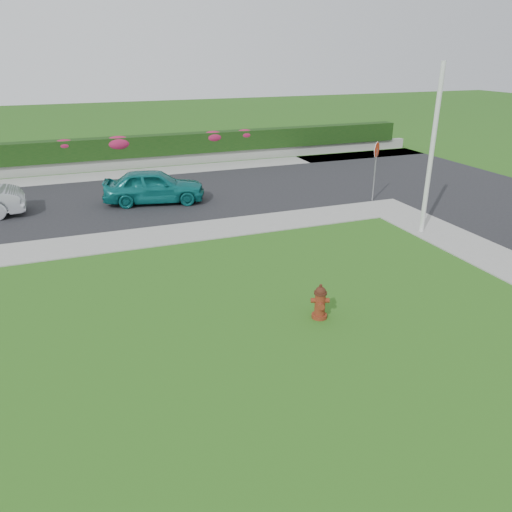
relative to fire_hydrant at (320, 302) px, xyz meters
name	(u,v)px	position (x,y,z in m)	size (l,w,h in m)	color
ground	(354,360)	(-0.15, -1.86, -0.42)	(120.00, 120.00, 0.00)	black
street_far	(76,205)	(-5.15, 12.14, -0.40)	(26.00, 8.00, 0.04)	black
sidewalk_far	(50,249)	(-6.15, 7.14, -0.40)	(24.00, 2.00, 0.04)	gray
curb_corner	(387,208)	(6.85, 7.14, -0.40)	(2.00, 2.00, 0.04)	gray
sidewalk_beyond	(151,172)	(-1.15, 17.14, -0.40)	(34.00, 2.00, 0.04)	gray
retaining_wall	(145,162)	(-1.15, 18.64, -0.12)	(34.00, 0.40, 0.60)	gray
hedge	(144,146)	(-1.15, 18.74, 0.73)	(32.00, 0.90, 1.10)	black
fire_hydrant	(320,302)	(0.00, 0.00, 0.00)	(0.46, 0.44, 0.89)	#56160D
sedan_teal	(154,186)	(-1.95, 11.27, 0.33)	(1.68, 4.17, 1.42)	#0D6866
utility_pole	(432,152)	(6.30, 4.22, 2.45)	(0.16, 0.16, 5.74)	silver
stop_sign	(376,157)	(6.84, 8.21, 1.49)	(0.55, 0.46, 2.57)	slate
flower_clump_c	(64,145)	(-5.25, 18.64, 1.05)	(1.17, 0.75, 0.59)	#B01E4E
flower_clump_d	(118,143)	(-2.52, 18.64, 0.98)	(1.53, 0.99, 0.77)	#B01E4E
flower_clump_e	(213,137)	(2.81, 18.64, 1.01)	(1.34, 0.86, 0.67)	#B01E4E
flower_clump_f	(245,134)	(4.74, 18.64, 1.04)	(1.20, 0.77, 0.60)	#B01E4E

